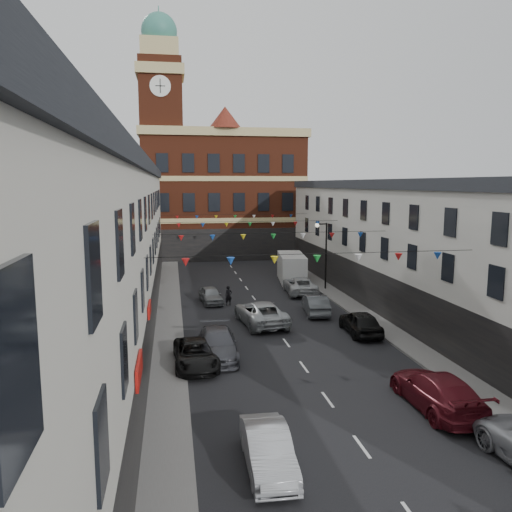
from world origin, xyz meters
TOP-DOWN VIEW (x-y plane):
  - ground at (0.00, 0.00)m, footprint 160.00×160.00m
  - pavement_left at (-6.90, 2.00)m, footprint 1.80×64.00m
  - pavement_right at (6.90, 2.00)m, footprint 1.80×64.00m
  - terrace_left at (-11.78, 1.00)m, footprint 8.40×56.00m
  - terrace_right at (11.78, 1.00)m, footprint 8.40×56.00m
  - civic_building at (0.00, 37.95)m, footprint 20.60×13.30m
  - clock_tower at (-7.50, 35.00)m, footprint 5.60×5.60m
  - distant_hill at (-4.00, 62.00)m, footprint 40.00×14.00m
  - street_lamp at (6.55, 14.00)m, footprint 1.10×0.36m
  - car_left_b at (-3.60, -12.79)m, footprint 1.52×4.18m
  - car_left_c at (-5.50, -2.95)m, footprint 2.31×4.80m
  - car_left_d at (-4.27, -1.77)m, footprint 2.29×5.24m
  - car_left_e at (-3.65, 10.81)m, footprint 1.96×3.92m
  - car_right_c at (4.24, -9.59)m, footprint 2.23×5.45m
  - car_right_d at (4.99, 0.95)m, footprint 1.95×4.50m
  - car_right_e at (3.60, 6.15)m, footprint 2.03×4.47m
  - car_right_f at (4.20, 12.97)m, footprint 2.79×5.41m
  - moving_car at (-0.80, 4.19)m, footprint 3.31×5.99m
  - white_van at (4.79, 18.52)m, footprint 3.01×6.19m
  - pedestrian at (-2.34, 9.80)m, footprint 0.63×0.48m

SIDE VIEW (x-z plane):
  - ground at x=0.00m, z-range 0.00..0.00m
  - pavement_left at x=-6.90m, z-range 0.00..0.15m
  - pavement_right at x=6.90m, z-range 0.00..0.15m
  - car_left_e at x=-3.65m, z-range 0.00..1.28m
  - car_left_c at x=-5.50m, z-range 0.00..1.32m
  - car_left_b at x=-3.60m, z-range 0.00..1.37m
  - car_right_e at x=3.60m, z-range 0.00..1.42m
  - car_right_f at x=4.20m, z-range 0.00..1.46m
  - car_left_d at x=-4.27m, z-range 0.00..1.50m
  - car_right_d at x=4.99m, z-range 0.00..1.51m
  - pedestrian at x=-2.34m, z-range 0.00..1.54m
  - car_right_c at x=4.24m, z-range 0.00..1.58m
  - moving_car at x=-0.80m, z-range 0.00..1.59m
  - white_van at x=4.79m, z-range 0.00..2.63m
  - street_lamp at x=6.55m, z-range 0.90..6.90m
  - terrace_right at x=11.78m, z-range 0.00..9.70m
  - distant_hill at x=-4.00m, z-range 0.00..10.00m
  - terrace_left at x=-11.78m, z-range 0.00..10.70m
  - civic_building at x=0.00m, z-range -1.11..17.39m
  - clock_tower at x=-7.50m, z-range -0.07..29.93m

